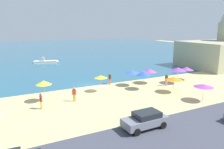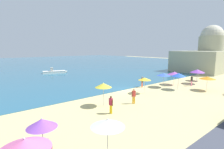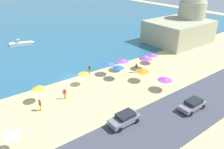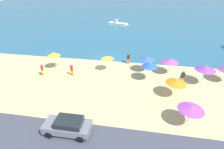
# 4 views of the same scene
# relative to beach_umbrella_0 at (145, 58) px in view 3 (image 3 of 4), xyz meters

# --- Properties ---
(ground_plane) EXTENTS (160.00, 160.00, 0.00)m
(ground_plane) POSITION_rel_beach_umbrella_0_xyz_m (-13.09, 4.81, -2.29)
(ground_plane) COLOR #CDBD7F
(sea) EXTENTS (150.00, 110.00, 0.05)m
(sea) POSITION_rel_beach_umbrella_0_xyz_m (-13.09, 59.81, -2.27)
(sea) COLOR #29617F
(sea) RESTS_ON ground_plane
(coastal_road) EXTENTS (80.00, 8.00, 0.06)m
(coastal_road) POSITION_rel_beach_umbrella_0_xyz_m (-13.09, -13.19, -2.26)
(coastal_road) COLOR #404350
(coastal_road) RESTS_ON ground_plane
(beach_umbrella_0) EXTENTS (2.43, 2.43, 2.64)m
(beach_umbrella_0) POSITION_rel_beach_umbrella_0_xyz_m (0.00, 0.00, 0.00)
(beach_umbrella_0) COLOR #B2B2B7
(beach_umbrella_0) RESTS_ON ground_plane
(beach_umbrella_1) EXTENTS (2.26, 2.26, 2.23)m
(beach_umbrella_1) POSITION_rel_beach_umbrella_0_xyz_m (3.00, 1.11, -0.37)
(beach_umbrella_1) COLOR #B2B2B7
(beach_umbrella_1) RESTS_ON ground_plane
(beach_umbrella_2) EXTENTS (1.79, 1.79, 2.34)m
(beach_umbrella_2) POSITION_rel_beach_umbrella_0_xyz_m (-12.50, 1.52, -0.21)
(beach_umbrella_2) COLOR #B2B2B7
(beach_umbrella_2) RESTS_ON ground_plane
(beach_umbrella_3) EXTENTS (2.08, 2.08, 2.65)m
(beach_umbrella_3) POSITION_rel_beach_umbrella_0_xyz_m (-6.70, -0.28, 0.02)
(beach_umbrella_3) COLOR #B2B2B7
(beach_umbrella_3) RESTS_ON ground_plane
(beach_umbrella_4) EXTENTS (2.21, 2.21, 2.38)m
(beach_umbrella_4) POSITION_rel_beach_umbrella_0_xyz_m (-7.02, 2.15, -0.18)
(beach_umbrella_4) COLOR #B2B2B7
(beach_umbrella_4) RESTS_ON ground_plane
(beach_umbrella_5) EXTENTS (2.29, 2.29, 2.21)m
(beach_umbrella_5) POSITION_rel_beach_umbrella_0_xyz_m (-3.87, -3.33, -0.35)
(beach_umbrella_5) COLOR #B2B2B7
(beach_umbrella_5) RESTS_ON ground_plane
(beach_umbrella_6) EXTENTS (2.34, 2.34, 2.34)m
(beach_umbrella_6) POSITION_rel_beach_umbrella_0_xyz_m (-3.90, 2.12, -0.26)
(beach_umbrella_6) COLOR #B2B2B7
(beach_umbrella_6) RESTS_ON ground_plane
(beach_umbrella_9) EXTENTS (2.31, 2.31, 2.17)m
(beach_umbrella_9) POSITION_rel_beach_umbrella_0_xyz_m (-3.24, -7.65, -0.37)
(beach_umbrella_9) COLOR #B2B2B7
(beach_umbrella_9) RESTS_ON ground_plane
(beach_umbrella_10) EXTENTS (1.90, 1.90, 2.61)m
(beach_umbrella_10) POSITION_rel_beach_umbrella_0_xyz_m (-25.77, -7.04, 0.04)
(beach_umbrella_10) COLOR #B2B2B7
(beach_umbrella_10) RESTS_ON ground_plane
(beach_umbrella_11) EXTENTS (1.84, 1.84, 2.66)m
(beach_umbrella_11) POSITION_rel_beach_umbrella_0_xyz_m (-20.20, 0.83, 0.06)
(beach_umbrella_11) COLOR #B2B2B7
(beach_umbrella_11) RESTS_ON ground_plane
(bather_0) EXTENTS (0.24, 0.57, 1.78)m
(bather_0) POSITION_rel_beach_umbrella_0_xyz_m (-20.97, -1.42, -1.29)
(bather_0) COLOR yellow
(bather_0) RESTS_ON ground_plane
(bather_1) EXTENTS (0.57, 0.22, 1.79)m
(bather_1) POSITION_rel_beach_umbrella_0_xyz_m (-2.48, -0.31, -1.28)
(bather_1) COLOR pink
(bather_1) RESTS_ON ground_plane
(bather_3) EXTENTS (0.54, 0.33, 1.78)m
(bather_3) POSITION_rel_beach_umbrella_0_xyz_m (-17.02, -0.71, -1.29)
(bather_3) COLOR orange
(bather_3) RESTS_ON ground_plane
(bather_4) EXTENTS (0.55, 0.32, 1.77)m
(bather_4) POSITION_rel_beach_umbrella_0_xyz_m (-9.74, 4.30, -1.29)
(bather_4) COLOR orange
(bather_4) RESTS_ON ground_plane
(parked_car_0) EXTENTS (4.12, 1.87, 1.40)m
(parked_car_0) POSITION_rel_beach_umbrella_0_xyz_m (-4.26, -13.58, -1.49)
(parked_car_0) COLOR slate
(parked_car_0) RESTS_ON coastal_road
(parked_car_1) EXTENTS (4.07, 1.90, 1.49)m
(parked_car_1) POSITION_rel_beach_umbrella_0_xyz_m (-13.68, -10.44, -1.44)
(parked_car_1) COLOR slate
(parked_car_1) RESTS_ON coastal_road
(skiff_nearshore) EXTENTS (5.96, 3.24, 1.44)m
(skiff_nearshore) POSITION_rel_beach_umbrella_0_xyz_m (-14.80, 28.85, -1.88)
(skiff_nearshore) COLOR silver
(skiff_nearshore) RESTS_ON sea
(harbor_fortress) EXTENTS (15.63, 11.87, 12.81)m
(harbor_fortress) POSITION_rel_beach_umbrella_0_xyz_m (20.48, 7.04, 2.00)
(harbor_fortress) COLOR #A6A484
(harbor_fortress) RESTS_ON ground_plane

